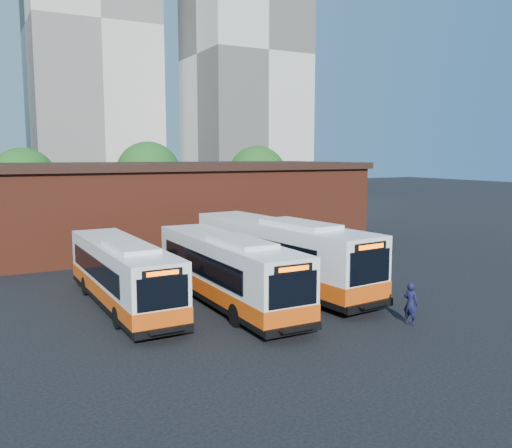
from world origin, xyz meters
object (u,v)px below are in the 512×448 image
bus_midwest (227,273)px  transit_worker (411,304)px  bus_mideast (281,256)px  bus_west (123,276)px

bus_midwest → transit_worker: (5.42, -6.36, -0.61)m
bus_midwest → bus_mideast: (3.89, 1.69, 0.17)m
bus_mideast → transit_worker: size_ratio=7.70×
transit_worker → bus_mideast: bearing=-4.7°
bus_midwest → transit_worker: size_ratio=6.85×
bus_west → bus_midwest: bearing=-23.9°
transit_worker → bus_midwest: bearing=25.0°
bus_west → transit_worker: bus_west is taller
bus_mideast → bus_west: bearing=172.7°
bus_west → bus_midwest: size_ratio=0.95×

